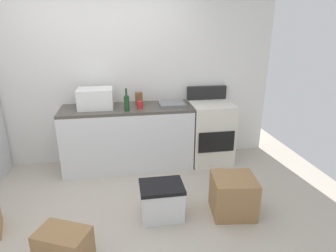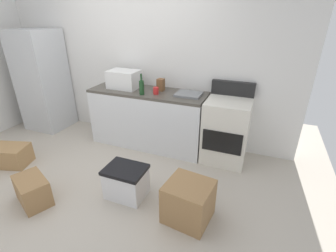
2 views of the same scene
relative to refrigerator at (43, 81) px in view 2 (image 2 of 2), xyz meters
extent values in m
plane|color=#B2A899|center=(1.75, -1.15, -0.87)|extent=(6.00, 6.00, 0.00)
cube|color=silver|center=(1.75, 0.40, 0.43)|extent=(5.00, 0.10, 2.60)
cube|color=silver|center=(2.05, 0.05, -0.44)|extent=(1.80, 0.60, 0.86)
cube|color=#4C473F|center=(2.05, 0.05, 0.01)|extent=(1.80, 0.60, 0.04)
cube|color=silver|center=(0.00, 0.00, 0.00)|extent=(0.68, 0.66, 1.73)
cube|color=silver|center=(3.27, 0.05, -0.42)|extent=(0.60, 0.60, 0.90)
cube|color=black|center=(3.27, -0.25, -0.45)|extent=(0.52, 0.02, 0.30)
cube|color=black|center=(3.27, 0.31, 0.13)|extent=(0.60, 0.08, 0.20)
cube|color=white|center=(1.64, 0.07, 0.17)|extent=(0.46, 0.34, 0.27)
cube|color=slate|center=(2.69, 0.08, 0.05)|extent=(0.36, 0.32, 0.03)
cylinder|color=#193F1E|center=(2.05, -0.14, 0.13)|extent=(0.07, 0.07, 0.20)
cylinder|color=#193F1E|center=(2.05, -0.14, 0.28)|extent=(0.03, 0.03, 0.10)
cylinder|color=red|center=(2.23, -0.04, 0.08)|extent=(0.08, 0.08, 0.10)
cube|color=brown|center=(2.23, 0.14, 0.12)|extent=(0.10, 0.10, 0.18)
cube|color=#A37A4C|center=(0.46, -1.24, -0.72)|extent=(0.62, 0.48, 0.28)
cube|color=olive|center=(3.13, -1.26, -0.65)|extent=(0.50, 0.48, 0.43)
cube|color=olive|center=(1.43, -1.68, -0.71)|extent=(0.52, 0.44, 0.31)
cube|color=silver|center=(2.35, -1.19, -0.70)|extent=(0.44, 0.34, 0.34)
cube|color=black|center=(2.35, -1.19, -0.51)|extent=(0.46, 0.36, 0.04)
camera|label=1|loc=(1.99, -3.76, 1.08)|focal=30.23mm
camera|label=2|loc=(3.65, -3.13, 1.11)|focal=26.03mm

